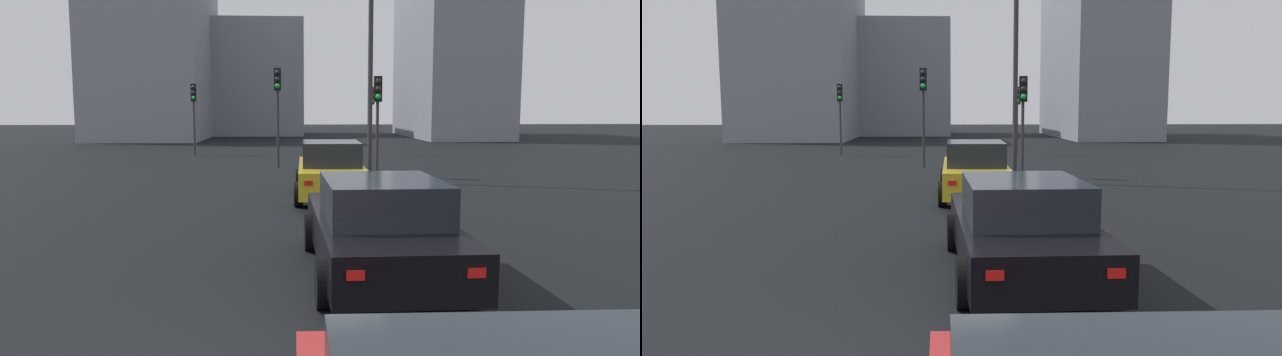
# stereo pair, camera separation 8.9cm
# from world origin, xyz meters

# --- Properties ---
(car_yellow_left_lead) EXTENTS (4.85, 2.05, 1.56)m
(car_yellow_left_lead) POSITION_xyz_m (10.14, -1.65, 0.75)
(car_yellow_left_lead) COLOR gold
(car_yellow_left_lead) RESTS_ON ground_plane
(car_black_left_second) EXTENTS (4.83, 2.13, 1.45)m
(car_black_left_second) POSITION_xyz_m (2.74, -1.82, 0.71)
(car_black_left_second) COLOR black
(car_black_left_second) RESTS_ON ground_plane
(traffic_light_near_left) EXTENTS (0.33, 0.30, 3.69)m
(traffic_light_near_left) POSITION_xyz_m (24.95, 4.34, 2.66)
(traffic_light_near_left) COLOR #2D2D30
(traffic_light_near_left) RESTS_ON ground_plane
(traffic_light_near_right) EXTENTS (0.32, 0.29, 3.57)m
(traffic_light_near_right) POSITION_xyz_m (14.91, -3.68, 2.58)
(traffic_light_near_right) COLOR #2D2D30
(traffic_light_near_right) RESTS_ON ground_plane
(traffic_light_far_left) EXTENTS (0.32, 0.29, 4.06)m
(traffic_light_far_left) POSITION_xyz_m (18.25, -0.10, 2.92)
(traffic_light_far_left) COLOR #2D2D30
(traffic_light_far_left) RESTS_ON ground_plane
(traffic_light_far_right) EXTENTS (0.33, 0.30, 3.53)m
(traffic_light_far_right) POSITION_xyz_m (24.61, -4.86, 2.55)
(traffic_light_far_right) COLOR #2D2D30
(traffic_light_far_right) RESTS_ON ground_plane
(street_lamp_kerbside) EXTENTS (0.56, 0.36, 8.59)m
(street_lamp_kerbside) POSITION_xyz_m (13.55, -3.21, 4.97)
(street_lamp_kerbside) COLOR #2D2D30
(street_lamp_kerbside) RESTS_ON ground_plane
(building_facade_left) EXTENTS (15.46, 6.45, 13.59)m
(building_facade_left) POSITION_xyz_m (43.27, -14.00, 6.80)
(building_facade_left) COLOR gray
(building_facade_left) RESTS_ON ground_plane
(building_facade_center) EXTENTS (8.36, 7.84, 10.07)m
(building_facade_center) POSITION_xyz_m (48.50, 2.00, 5.04)
(building_facade_center) COLOR gray
(building_facade_center) RESTS_ON ground_plane
(building_facade_right) EXTENTS (14.81, 8.26, 12.58)m
(building_facade_right) POSITION_xyz_m (42.82, 10.00, 6.29)
(building_facade_right) COLOR gray
(building_facade_right) RESTS_ON ground_plane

